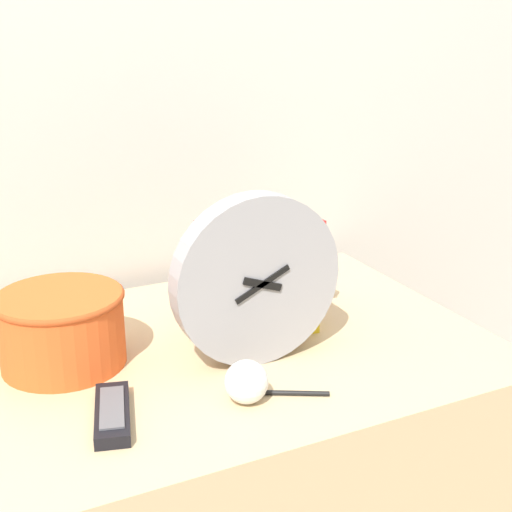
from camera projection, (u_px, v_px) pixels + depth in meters
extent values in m
cube|color=beige|center=(119.00, 48.00, 1.46)|extent=(6.00, 0.04, 2.40)
cube|color=tan|center=(204.00, 512.00, 1.39)|extent=(1.04, 0.68, 0.70)
cylinder|color=#99999E|center=(256.00, 280.00, 1.19)|extent=(0.30, 0.04, 0.30)
cylinder|color=white|center=(260.00, 282.00, 1.18)|extent=(0.26, 0.01, 0.26)
cube|color=black|center=(262.00, 284.00, 1.17)|extent=(0.07, 0.01, 0.04)
cube|color=black|center=(262.00, 284.00, 1.17)|extent=(0.10, 0.01, 0.05)
cylinder|color=black|center=(262.00, 284.00, 1.17)|extent=(0.01, 0.01, 0.01)
cube|color=yellow|center=(257.00, 313.00, 1.38)|extent=(0.20, 0.20, 0.03)
cube|color=white|center=(258.00, 301.00, 1.35)|extent=(0.18, 0.16, 0.03)
cube|color=#7A3899|center=(250.00, 281.00, 1.36)|extent=(0.19, 0.15, 0.03)
cube|color=#232328|center=(252.00, 266.00, 1.35)|extent=(0.23, 0.18, 0.02)
cube|color=#2D9ED1|center=(245.00, 251.00, 1.34)|extent=(0.20, 0.14, 0.04)
cube|color=red|center=(260.00, 231.00, 1.32)|extent=(0.22, 0.14, 0.04)
cylinder|color=#E05623|center=(62.00, 329.00, 1.20)|extent=(0.21, 0.21, 0.13)
torus|color=#B3451C|center=(59.00, 297.00, 1.18)|extent=(0.22, 0.22, 0.01)
cube|color=black|center=(112.00, 414.00, 1.05)|extent=(0.09, 0.16, 0.02)
cube|color=#59595E|center=(112.00, 407.00, 1.05)|extent=(0.06, 0.12, 0.00)
sphere|color=white|center=(246.00, 382.00, 1.09)|extent=(0.07, 0.07, 0.07)
cylinder|color=black|center=(285.00, 393.00, 1.12)|extent=(0.13, 0.07, 0.01)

